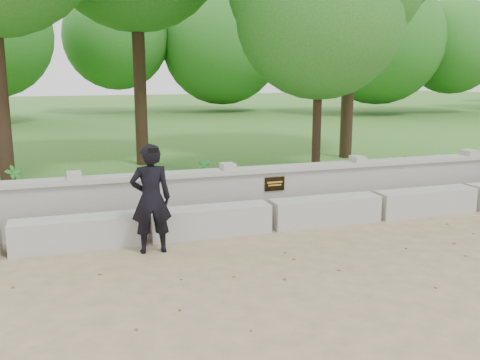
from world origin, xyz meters
The scene contains 10 objects.
ground centered at (0.00, 0.00, 0.00)m, with size 80.00×80.00×0.00m, color tan.
lawn centered at (0.00, 14.00, 0.12)m, with size 40.00×22.00×0.25m, color #2E5E22.
concrete_bench centered at (0.00, 1.90, 0.22)m, with size 11.90×0.45×0.45m.
parapet_wall centered at (0.00, 2.60, 0.46)m, with size 12.50×0.35×0.90m.
man_main centered at (-2.01, 1.37, 0.78)m, with size 0.59×0.53×1.56m.
tree_near_right centered at (1.89, 4.10, 3.88)m, with size 3.37×3.37×5.32m.
shrub_a centered at (-4.00, 4.20, 0.57)m, with size 0.34×0.23×0.64m, color #2C7628.
shrub_b centered at (-0.54, 4.11, 0.54)m, with size 0.32×0.26×0.58m, color #2C7628.
shrub_c centered at (3.72, 3.30, 0.52)m, with size 0.49×0.42×0.54m, color #2C7628.
shrub_d centered at (-1.35, 4.86, 0.51)m, with size 0.29×0.26×0.52m, color #2C7628.
Camera 1 is at (-3.09, -5.93, 2.55)m, focal length 40.00 mm.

